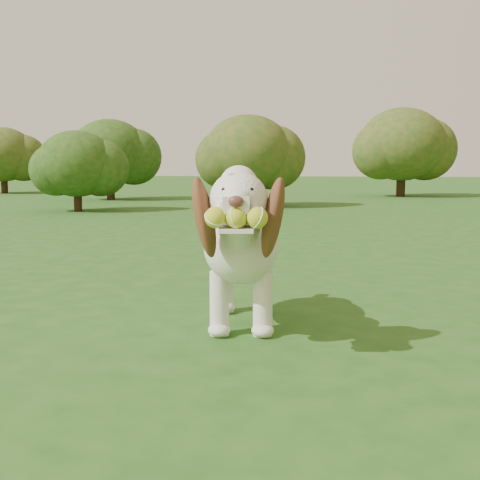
# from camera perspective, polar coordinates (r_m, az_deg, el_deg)

# --- Properties ---
(ground) EXTENTS (80.00, 80.00, 0.00)m
(ground) POSITION_cam_1_polar(r_m,az_deg,el_deg) (3.59, 9.36, -6.97)
(ground) COLOR #214C15
(ground) RESTS_ON ground
(dog) EXTENTS (0.54, 1.34, 0.87)m
(dog) POSITION_cam_1_polar(r_m,az_deg,el_deg) (3.17, 0.19, -0.25)
(dog) COLOR white
(dog) RESTS_ON ground
(shrub_a) EXTENTS (1.44, 1.44, 1.49)m
(shrub_a) POSITION_cam_1_polar(r_m,az_deg,el_deg) (11.60, -15.23, 6.98)
(shrub_a) COLOR #382314
(shrub_a) RESTS_ON ground
(shrub_g) EXTENTS (1.90, 1.90, 1.97)m
(shrub_g) POSITION_cam_1_polar(r_m,az_deg,el_deg) (19.51, -21.56, 7.55)
(shrub_g) COLOR #382314
(shrub_g) RESTS_ON ground
(shrub_i) EXTENTS (2.29, 2.29, 2.38)m
(shrub_i) POSITION_cam_1_polar(r_m,az_deg,el_deg) (16.87, 15.12, 8.74)
(shrub_i) COLOR #382314
(shrub_i) RESTS_ON ground
(shrub_e) EXTENTS (1.90, 1.90, 1.97)m
(shrub_e) POSITION_cam_1_polar(r_m,az_deg,el_deg) (15.18, -12.25, 8.11)
(shrub_e) COLOR #382314
(shrub_e) RESTS_ON ground
(shrub_b) EXTENTS (1.81, 1.81, 1.88)m
(shrub_b) POSITION_cam_1_polar(r_m,az_deg,el_deg) (12.41, 0.74, 8.27)
(shrub_b) COLOR #382314
(shrub_b) RESTS_ON ground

